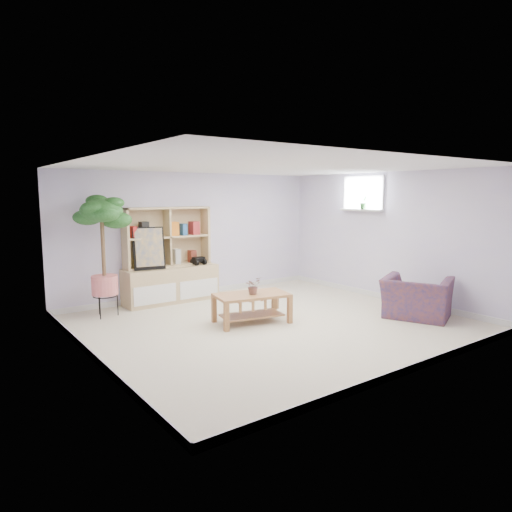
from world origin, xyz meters
TOP-DOWN VIEW (x-y plane):
  - floor at (0.00, 0.00)m, footprint 5.50×5.00m
  - ceiling at (0.00, 0.00)m, footprint 5.50×5.00m
  - walls at (0.00, 0.00)m, footprint 5.51×5.01m
  - baseboard at (0.00, 0.00)m, footprint 5.50×5.00m
  - window at (2.73, 0.60)m, footprint 0.10×0.98m
  - window_sill at (2.67, 0.60)m, footprint 0.14×1.00m
  - storage_unit at (-0.64, 2.24)m, footprint 1.75×0.59m
  - poster at (-1.08, 2.16)m, footprint 0.56×0.23m
  - toy_truck at (-0.10, 2.15)m, footprint 0.33×0.23m
  - coffee_table at (-0.25, 0.20)m, footprint 1.22×0.82m
  - table_plant at (-0.25, 0.17)m, footprint 0.28×0.26m
  - floor_tree at (-1.96, 1.92)m, footprint 0.90×0.90m
  - armchair at (2.07, -1.14)m, footprint 1.23×1.29m
  - sill_plant at (2.67, 0.54)m, footprint 0.16×0.13m

SIDE VIEW (x-z plane):
  - floor at x=0.00m, z-range -0.01..0.01m
  - baseboard at x=0.00m, z-range 0.00..0.10m
  - coffee_table at x=-0.25m, z-range 0.00..0.46m
  - armchair at x=2.07m, z-range 0.00..0.76m
  - table_plant at x=-0.25m, z-range 0.46..0.72m
  - toy_truck at x=-0.10m, z-range 0.66..0.83m
  - storage_unit at x=-0.64m, z-range 0.00..1.75m
  - floor_tree at x=-1.96m, z-range 0.00..1.99m
  - poster at x=-1.08m, z-range 0.66..1.42m
  - walls at x=0.00m, z-range 0.00..2.40m
  - window_sill at x=2.67m, z-range 1.66..1.70m
  - sill_plant at x=2.67m, z-range 1.70..1.97m
  - window at x=2.73m, z-range 1.66..2.34m
  - ceiling at x=0.00m, z-range 2.40..2.40m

